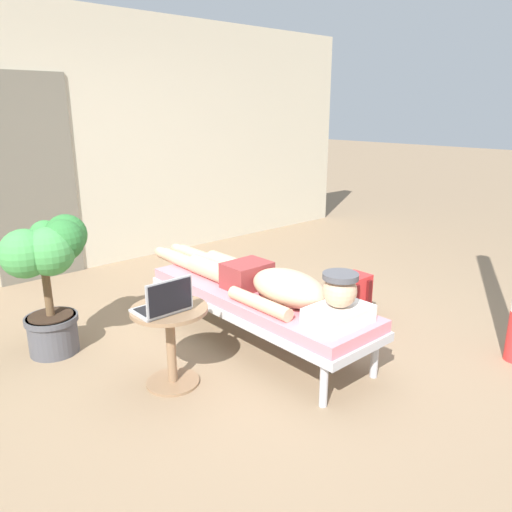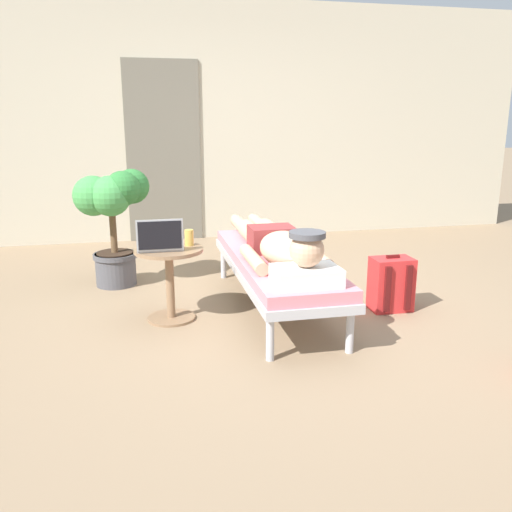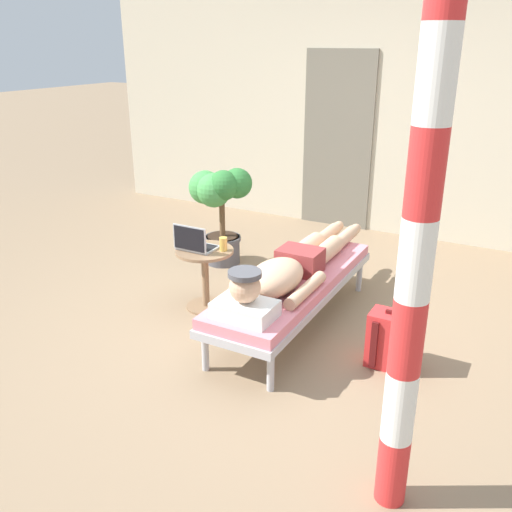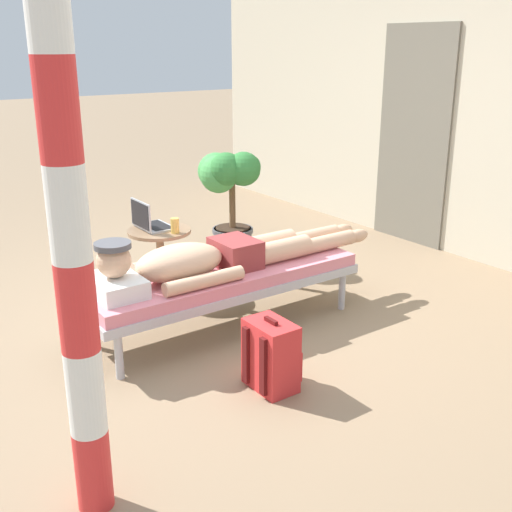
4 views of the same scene
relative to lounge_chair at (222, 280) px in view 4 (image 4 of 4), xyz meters
The scene contains 11 objects.
ground_plane 0.37m from the lounge_chair, 100.25° to the right, with size 40.00×40.00×0.00m, color #8C7256.
house_wall_back 2.88m from the lounge_chair, 90.00° to the left, with size 7.60×0.20×2.70m, color beige.
house_door_panel 2.76m from the lounge_chair, 104.29° to the left, with size 0.84×0.03×2.04m, color #6D6759.
lounge_chair is the anchor object (origin of this frame).
person_reclining 0.20m from the lounge_chair, 90.00° to the right, with size 0.53×2.17×0.33m.
side_table 0.78m from the lounge_chair, behind, with size 0.48×0.48×0.52m.
laptop 0.88m from the lounge_chair, behind, with size 0.31×0.24×0.23m.
drink_glass 0.67m from the lounge_chair, behind, with size 0.06×0.06×0.11m, color gold.
backpack 0.88m from the lounge_chair, 14.25° to the right, with size 0.30×0.26×0.42m.
potted_plant 1.48m from the lounge_chair, 144.90° to the left, with size 0.62×0.54×0.99m.
porch_post 2.06m from the lounge_chair, 49.68° to the right, with size 0.15×0.15×2.56m.
Camera 4 is at (3.39, -1.98, 1.86)m, focal length 44.09 mm.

